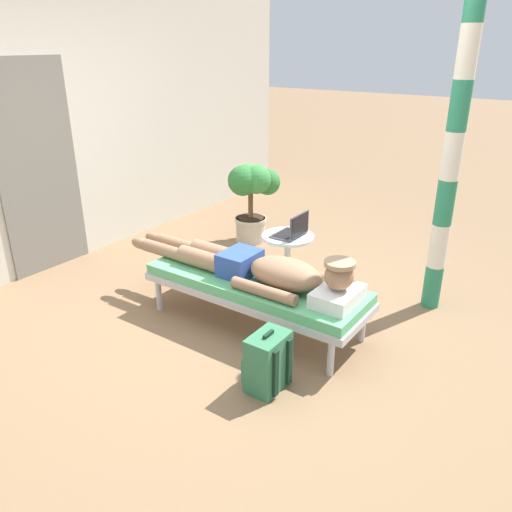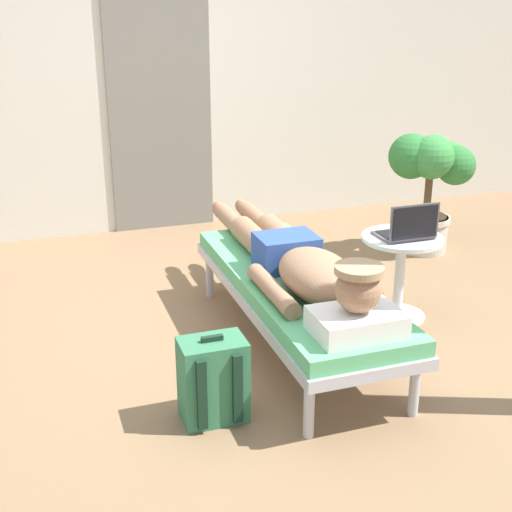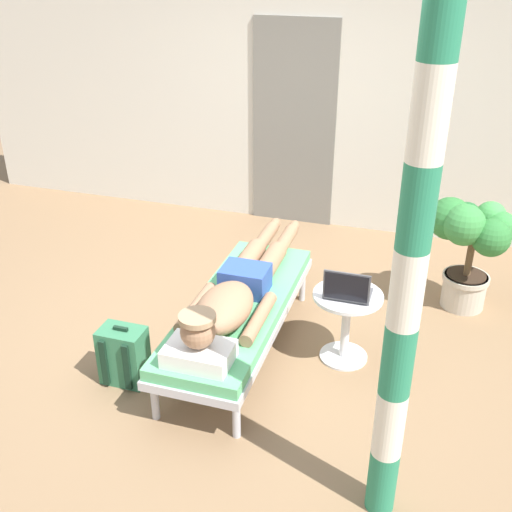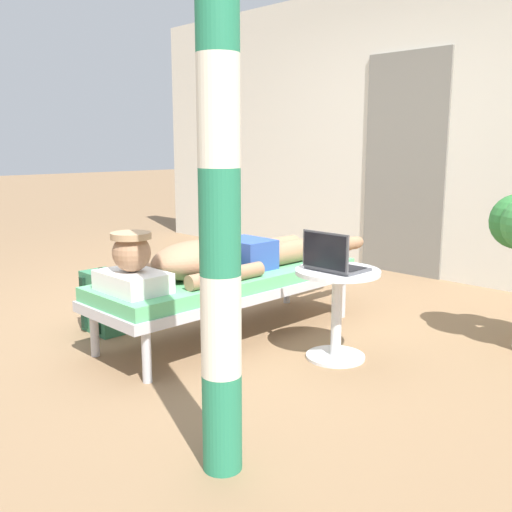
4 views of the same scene
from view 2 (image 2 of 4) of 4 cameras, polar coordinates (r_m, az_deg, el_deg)
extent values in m
plane|color=#846647|center=(4.00, 0.41, -7.08)|extent=(40.00, 40.00, 0.00)
cube|color=beige|center=(5.93, -5.97, 15.51)|extent=(7.60, 0.20, 2.70)
cube|color=slate|center=(5.81, -7.86, 12.05)|extent=(0.84, 0.03, 2.04)
cylinder|color=#B7B7BC|center=(4.55, -3.81, -1.66)|extent=(0.05, 0.05, 0.28)
cylinder|color=#B7B7BC|center=(4.70, 2.45, -0.87)|extent=(0.05, 0.05, 0.28)
cylinder|color=#B7B7BC|center=(3.15, 4.36, -12.40)|extent=(0.05, 0.05, 0.28)
cylinder|color=#B7B7BC|center=(3.37, 12.84, -10.54)|extent=(0.05, 0.05, 0.28)
cube|color=#B7B7BC|center=(3.84, 3.25, -3.21)|extent=(0.63, 1.85, 0.06)
cube|color=#59B272|center=(3.81, 3.27, -2.25)|extent=(0.61, 1.82, 0.08)
cube|color=white|center=(3.18, 8.22, -5.41)|extent=(0.40, 0.28, 0.11)
sphere|color=#997051|center=(3.11, 8.37, -2.75)|extent=(0.21, 0.21, 0.21)
cylinder|color=tan|center=(3.07, 8.46, -1.12)|extent=(0.22, 0.22, 0.03)
ellipsoid|color=#997051|center=(3.51, 5.05, -1.59)|extent=(0.35, 0.60, 0.23)
cylinder|color=#997051|center=(3.50, 1.39, -2.81)|extent=(0.09, 0.55, 0.09)
cylinder|color=#997051|center=(3.67, 7.85, -1.90)|extent=(0.09, 0.55, 0.09)
cube|color=#2D4C9E|center=(3.89, 2.50, 0.38)|extent=(0.33, 0.26, 0.19)
cylinder|color=#997051|center=(4.17, -0.29, 1.50)|extent=(0.15, 0.42, 0.15)
cylinder|color=#997051|center=(4.56, -2.02, 2.92)|extent=(0.11, 0.44, 0.11)
ellipsoid|color=#997051|center=(4.83, -3.03, 3.84)|extent=(0.09, 0.20, 0.10)
cylinder|color=#997051|center=(4.22, 1.89, 1.75)|extent=(0.15, 0.42, 0.15)
cylinder|color=#997051|center=(4.61, 0.00, 3.13)|extent=(0.11, 0.44, 0.11)
ellipsoid|color=#997051|center=(4.88, -1.11, 4.03)|extent=(0.09, 0.20, 0.10)
cylinder|color=silver|center=(4.39, 11.42, -4.77)|extent=(0.34, 0.34, 0.02)
cylinder|color=silver|center=(4.29, 11.65, -1.76)|extent=(0.06, 0.06, 0.48)
cylinder|color=silver|center=(4.20, 11.90, 1.43)|extent=(0.48, 0.48, 0.02)
cube|color=#4C4C51|center=(4.20, 11.92, 1.70)|extent=(0.31, 0.22, 0.02)
cube|color=black|center=(4.20, 11.86, 1.87)|extent=(0.27, 0.15, 0.00)
cube|color=#4C4C51|center=(4.07, 12.85, 2.70)|extent=(0.31, 0.01, 0.21)
cube|color=black|center=(4.06, 12.91, 2.67)|extent=(0.29, 0.00, 0.19)
cube|color=#33724C|center=(3.25, -3.53, -10.08)|extent=(0.30, 0.20, 0.40)
cube|color=#33724C|center=(3.38, -4.06, -10.12)|extent=(0.23, 0.04, 0.18)
cube|color=black|center=(3.14, -4.45, -11.30)|extent=(0.04, 0.02, 0.34)
cube|color=black|center=(3.18, -1.52, -10.82)|extent=(0.04, 0.02, 0.34)
cube|color=black|center=(3.15, -3.61, -6.75)|extent=(0.10, 0.02, 0.02)
cylinder|color=#BFB29E|center=(5.51, 13.63, 1.80)|extent=(0.34, 0.34, 0.28)
cylinder|color=#BFB29E|center=(5.48, 13.73, 2.99)|extent=(0.37, 0.37, 0.04)
cylinder|color=#332319|center=(5.47, 13.75, 3.24)|extent=(0.31, 0.31, 0.01)
cylinder|color=brown|center=(5.42, 13.91, 5.05)|extent=(0.06, 0.06, 0.37)
sphere|color=#38843D|center=(5.49, 15.53, 7.71)|extent=(0.26, 0.26, 0.26)
sphere|color=#429347|center=(5.50, 14.50, 8.38)|extent=(0.24, 0.24, 0.24)
sphere|color=#23602D|center=(5.41, 12.87, 8.05)|extent=(0.24, 0.24, 0.24)
sphere|color=#2D7233|center=(5.22, 12.59, 7.98)|extent=(0.33, 0.33, 0.33)
sphere|color=#38843D|center=(5.19, 14.22, 7.84)|extent=(0.32, 0.32, 0.32)
sphere|color=#2D7233|center=(5.31, 16.05, 7.14)|extent=(0.29, 0.29, 0.29)
camera|label=1|loc=(2.02, -77.24, 13.97)|focal=35.49mm
camera|label=3|loc=(2.70, 82.83, 21.46)|focal=43.12mm
camera|label=4|loc=(4.16, 58.26, 2.00)|focal=40.70mm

